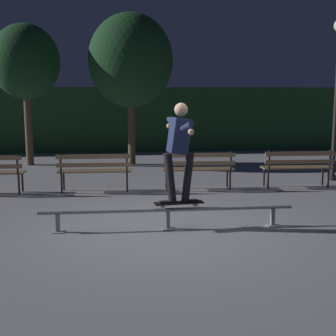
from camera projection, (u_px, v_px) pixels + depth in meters
name	position (u px, v px, depth m)	size (l,w,h in m)	color
ground_plane	(168.00, 229.00, 7.24)	(90.00, 90.00, 0.00)	gray
hedge_backdrop	(138.00, 119.00, 17.49)	(24.00, 1.20, 2.41)	#234C28
grind_rail	(168.00, 213.00, 7.20)	(4.02, 0.18, 0.34)	gray
skateboard	(179.00, 203.00, 7.19)	(0.80, 0.30, 0.09)	black
skateboarder	(179.00, 144.00, 7.05)	(0.63, 1.40, 1.56)	black
park_bench_left_center	(94.00, 168.00, 9.92)	(1.61, 0.46, 0.88)	#282623
park_bench_right_center	(199.00, 166.00, 10.16)	(1.61, 0.46, 0.88)	#282623
park_bench_rightmost	(298.00, 165.00, 10.41)	(1.61, 0.46, 0.88)	#282623
tree_behind_benches	(131.00, 61.00, 13.57)	(2.52, 2.52, 4.51)	brown
tree_far_left	(25.00, 62.00, 13.47)	(2.01, 2.01, 4.19)	brown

